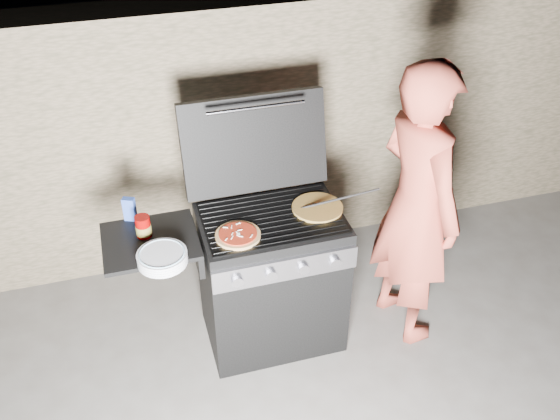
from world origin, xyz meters
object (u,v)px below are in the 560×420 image
object	(u,v)px
sauce_jar	(143,226)
pizza_topped	(238,235)
gas_grill	(231,287)
person	(417,207)

from	to	relation	value
sauce_jar	pizza_topped	bearing A→B (deg)	-18.24
gas_grill	sauce_jar	world-z (taller)	sauce_jar
pizza_topped	sauce_jar	size ratio (longest dim) A/B	1.95
pizza_topped	person	xyz separation A→B (m)	(1.05, 0.01, -0.03)
gas_grill	sauce_jar	xyz separation A→B (m)	(-0.44, 0.04, 0.51)
gas_grill	sauce_jar	size ratio (longest dim) A/B	10.78
sauce_jar	person	distance (m)	1.53
pizza_topped	sauce_jar	xyz separation A→B (m)	(-0.48, 0.16, 0.04)
pizza_topped	gas_grill	bearing A→B (deg)	105.79
pizza_topped	person	distance (m)	1.05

